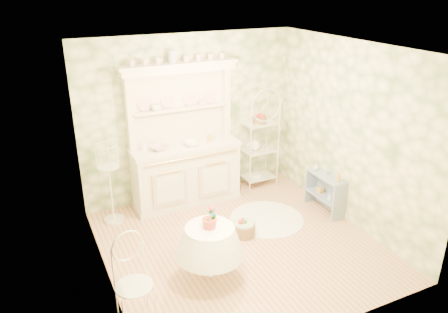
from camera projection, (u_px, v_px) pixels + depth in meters
name	position (u px, v px, depth m)	size (l,w,h in m)	color
floor	(239.00, 244.00, 6.12)	(3.60, 3.60, 0.00)	tan
ceiling	(242.00, 49.00, 5.10)	(3.60, 3.60, 0.00)	white
wall_left	(99.00, 182.00, 4.89)	(3.60, 3.60, 0.00)	#F8EDC5
wall_right	(351.00, 135.00, 6.33)	(3.60, 3.60, 0.00)	#F8EDC5
wall_back	(190.00, 118.00, 7.11)	(3.60, 3.60, 0.00)	#F8EDC5
wall_front	(329.00, 220.00, 4.11)	(3.60, 3.60, 0.00)	#F8EDC5
kitchen_dresser	(185.00, 137.00, 6.88)	(1.87, 0.61, 2.29)	white
bakers_rack	(259.00, 138.00, 7.60)	(0.55, 0.39, 1.77)	white
side_shelf	(325.00, 193.00, 6.91)	(0.27, 0.73, 0.63)	#7E91B0
round_table	(210.00, 254.00, 5.33)	(0.61, 0.61, 0.67)	white
cafe_chair	(135.00, 291.00, 4.63)	(0.35, 0.35, 0.78)	white
birdcage_stand	(109.00, 176.00, 6.44)	(0.36, 0.36, 1.53)	white
floor_basket	(244.00, 228.00, 6.32)	(0.33, 0.33, 0.22)	#8D6B48
lace_rug	(267.00, 219.00, 6.77)	(1.13, 1.13, 0.01)	white
bowl_floral	(159.00, 149.00, 6.73)	(0.27, 0.27, 0.07)	white
bowl_white	(192.00, 145.00, 6.89)	(0.24, 0.24, 0.08)	white
cup_left	(156.00, 109.00, 6.68)	(0.13, 0.13, 0.10)	white
cup_right	(201.00, 103.00, 6.96)	(0.09, 0.09, 0.08)	white
potted_geranium	(212.00, 218.00, 5.13)	(0.14, 0.10, 0.27)	#3F7238
bottle_amber	(338.00, 178.00, 6.56)	(0.07, 0.07, 0.17)	gold
bottle_blue	(326.00, 172.00, 6.80)	(0.05, 0.05, 0.10)	#9FACCB
bottle_glass	(316.00, 168.00, 6.98)	(0.08, 0.08, 0.10)	silver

